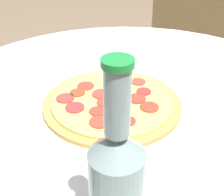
{
  "coord_description": "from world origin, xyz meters",
  "views": [
    {
      "loc": [
        0.38,
        -0.47,
        1.17
      ],
      "look_at": [
        -0.03,
        -0.04,
        0.79
      ],
      "focal_mm": 50.0,
      "sensor_mm": 36.0,
      "label": 1
    }
  ],
  "objects": [
    {
      "name": "table",
      "position": [
        0.0,
        0.0,
        0.61
      ],
      "size": [
        1.07,
        1.07,
        0.77
      ],
      "color": "silver",
      "rests_on": "ground_plane"
    },
    {
      "name": "pizza",
      "position": [
        -0.03,
        -0.04,
        0.78
      ],
      "size": [
        0.32,
        0.32,
        0.02
      ],
      "color": "#C68E47",
      "rests_on": "table"
    },
    {
      "name": "beer_bottle",
      "position": [
        0.2,
        -0.27,
        0.87
      ],
      "size": [
        0.07,
        0.07,
        0.27
      ],
      "color": "gray",
      "rests_on": "table"
    }
  ]
}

